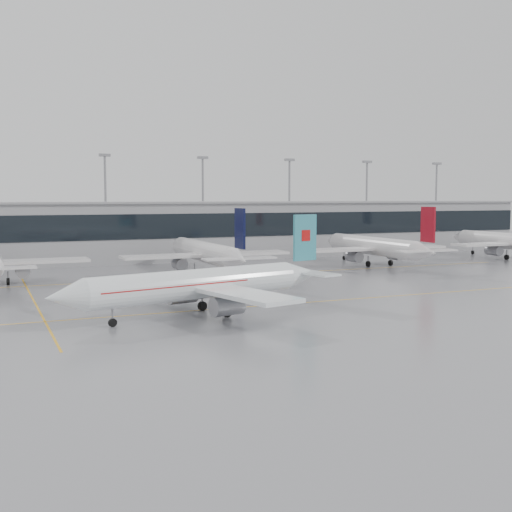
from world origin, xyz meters
name	(u,v)px	position (x,y,z in m)	size (l,w,h in m)	color
ground	(294,303)	(0.00, 0.00, 0.00)	(320.00, 320.00, 0.00)	gray
taxi_line_main	(294,303)	(0.00, 0.00, 0.01)	(120.00, 0.25, 0.01)	#F1A71A
taxi_line_north	(214,276)	(0.00, 30.00, 0.01)	(120.00, 0.25, 0.01)	#F1A71A
taxi_line_cross	(34,301)	(-30.00, 15.00, 0.01)	(0.25, 60.00, 0.01)	#F1A71A
terminal	(163,232)	(0.00, 62.00, 6.00)	(180.00, 15.00, 12.00)	gray
terminal_glass	(173,226)	(0.00, 54.45, 7.50)	(180.00, 0.20, 5.00)	black
terminal_roof	(163,203)	(0.00, 62.00, 12.20)	(182.00, 16.00, 0.40)	gray
light_masts	(156,197)	(0.00, 68.00, 13.34)	(156.40, 1.00, 22.60)	gray
air_canada_jet	(205,284)	(-12.80, -3.09, 3.54)	(35.54, 28.69, 11.19)	white
parked_jet_c	(207,253)	(0.00, 33.69, 3.71)	(29.64, 36.96, 11.72)	silver
parked_jet_d	(376,247)	(35.00, 33.69, 3.71)	(29.64, 36.96, 11.72)	silver
parked_jet_e	(512,242)	(70.00, 33.69, 3.71)	(29.64, 36.96, 11.72)	silver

